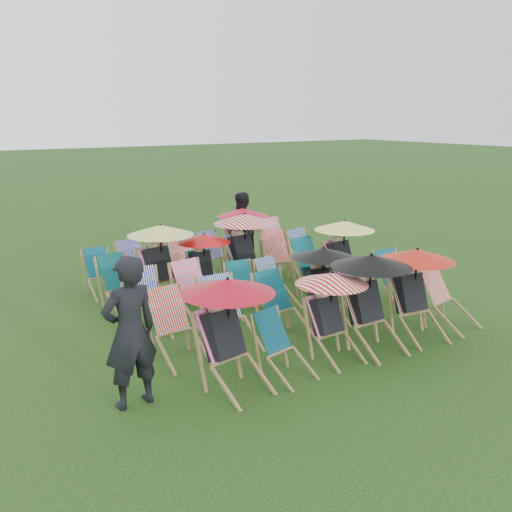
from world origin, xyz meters
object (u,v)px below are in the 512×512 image
deckchair_5 (448,296)px  person_left (130,332)px  deckchair_0 (231,333)px  person_rear (241,228)px  deckchair_29 (280,243)px

deckchair_5 → person_left: person_left is taller
person_left → deckchair_5: bearing=171.6°
deckchair_0 → person_rear: size_ratio=0.85×
person_left → deckchair_0: bearing=162.1°
deckchair_5 → person_rear: person_rear is taller
deckchair_5 → person_left: 5.09m
deckchair_5 → deckchair_0: bearing=169.1°
deckchair_0 → person_left: (-1.15, 0.27, 0.17)m
person_left → person_rear: bearing=-137.3°
person_rear → person_left: bearing=33.4°
deckchair_0 → person_rear: (3.24, 5.07, 0.08)m
person_left → person_rear: 6.51m
deckchair_0 → deckchair_29: bearing=39.2°
deckchair_5 → person_left: (-5.06, 0.31, 0.39)m
deckchair_0 → deckchair_5: (3.91, -0.05, -0.22)m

